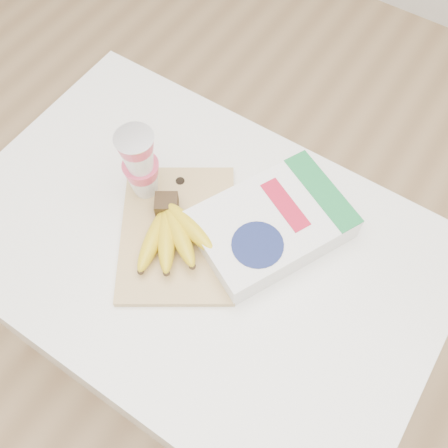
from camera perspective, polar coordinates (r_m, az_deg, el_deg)
name	(u,v)px	position (r m, az deg, el deg)	size (l,w,h in m)	color
room	(170,6)	(0.60, -6.24, 23.57)	(4.00, 4.00, 4.00)	tan
table	(203,305)	(1.41, -2.47, -9.26)	(1.04, 0.69, 0.78)	white
cutting_board	(178,232)	(1.06, -5.28, -0.96)	(0.24, 0.32, 0.02)	tan
bananas	(172,233)	(1.02, -5.97, -0.97)	(0.19, 0.19, 0.07)	#382816
yogurt_stack	(140,163)	(1.03, -9.60, 6.87)	(0.08, 0.08, 0.18)	white
cereal_box	(271,224)	(1.04, 5.42, -0.05)	(0.32, 0.37, 0.07)	white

